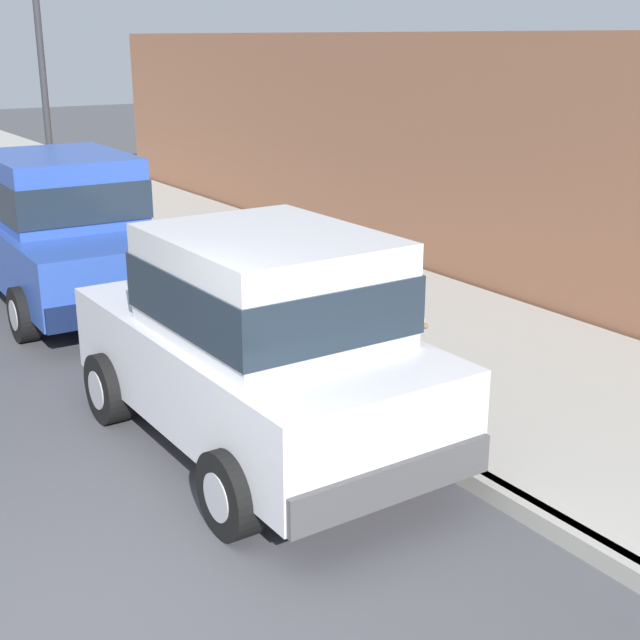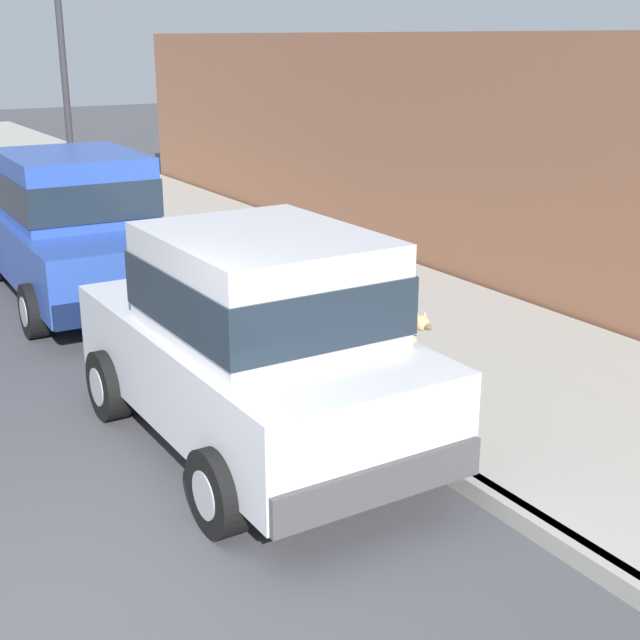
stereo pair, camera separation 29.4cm
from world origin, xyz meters
The scene contains 8 objects.
ground_plane centered at (0.00, 0.00, 0.00)m, with size 80.00×80.00×0.00m, color #424247.
curb centered at (3.20, 0.00, 0.07)m, with size 0.16×64.00×0.14m, color gray.
sidewalk centered at (5.00, 0.00, 0.07)m, with size 3.60×64.00×0.14m, color #99968E.
car_silver_hatchback centered at (2.17, 1.61, 0.98)m, with size 1.99×3.82×1.88m.
car_blue_sedan centered at (2.20, 6.82, 0.98)m, with size 2.10×4.63×1.92m.
dog_tan centered at (4.42, 2.57, 0.43)m, with size 0.26×0.75×0.49m.
street_lamp centered at (3.55, 11.64, 2.91)m, with size 0.36×0.36×4.42m.
building_facade centered at (7.10, 5.85, 1.69)m, with size 0.50×20.00×3.38m, color #8C5B42.
Camera 2 is at (-0.86, -4.44, 3.31)m, focal length 49.21 mm.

